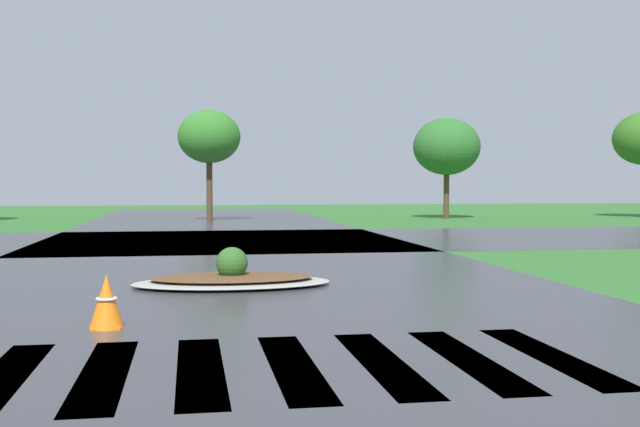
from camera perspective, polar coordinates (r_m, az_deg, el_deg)
The scene contains 6 objects.
asphalt_roadway at distance 13.02m, azimuth -5.06°, elevation -5.69°, with size 11.13×80.00×0.01m, color #35353A.
asphalt_cross_road at distance 24.55m, azimuth -7.17°, elevation -1.95°, with size 90.00×10.01×0.01m, color #35353A.
crosswalk_stripes at distance 7.83m, azimuth -1.99°, elevation -11.03°, with size 5.85×2.91×0.01m.
median_island at distance 13.76m, azimuth -6.44°, elevation -4.73°, with size 3.46×1.88×0.68m.
traffic_cone at distance 10.06m, azimuth -15.30°, elevation -6.25°, with size 0.43×0.43×0.67m.
background_treeline at distance 37.64m, azimuth -9.46°, elevation 5.31°, with size 48.06×5.15×5.40m.
Camera 1 is at (-1.00, -2.85, 1.81)m, focal length 43.87 mm.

